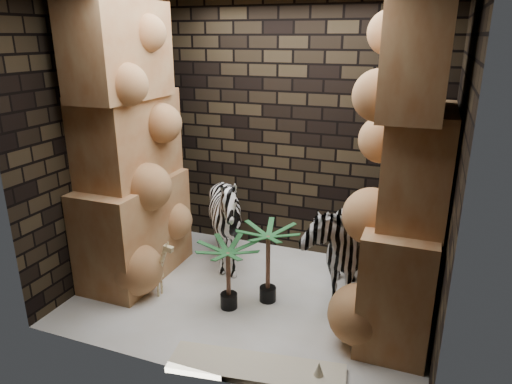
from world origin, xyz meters
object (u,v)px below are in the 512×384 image
at_px(palm_front, 268,265).
at_px(giraffe_toy, 152,266).
at_px(zebra_right, 334,235).
at_px(palm_back, 228,276).
at_px(zebra_left, 226,225).
at_px(surfboard, 256,368).

bearing_deg(palm_front, giraffe_toy, -165.49).
height_order(zebra_right, palm_back, zebra_right).
bearing_deg(palm_back, zebra_right, 34.43).
xyz_separation_m(palm_front, palm_back, (-0.32, -0.26, -0.06)).
bearing_deg(zebra_right, giraffe_toy, -169.49).
xyz_separation_m(giraffe_toy, palm_front, (1.17, 0.30, 0.09)).
bearing_deg(zebra_left, palm_front, -21.68).
bearing_deg(surfboard, palm_front, 95.88).
xyz_separation_m(zebra_left, palm_back, (0.35, -0.72, -0.20)).
bearing_deg(giraffe_toy, zebra_left, 57.72).
distance_m(zebra_left, palm_front, 0.82).
bearing_deg(zebra_right, surfboard, -112.98).
bearing_deg(palm_front, surfboard, -75.39).
height_order(palm_front, palm_back, palm_front).
height_order(zebra_right, surfboard, zebra_right).
bearing_deg(zebra_left, giraffe_toy, -110.26).
bearing_deg(palm_back, zebra_left, 115.64).
relative_size(zebra_right, zebra_left, 1.10).
distance_m(palm_back, surfboard, 1.02).
bearing_deg(surfboard, zebra_left, 113.34).
distance_m(zebra_right, palm_back, 1.14).
bearing_deg(zebra_left, surfboard, -44.79).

